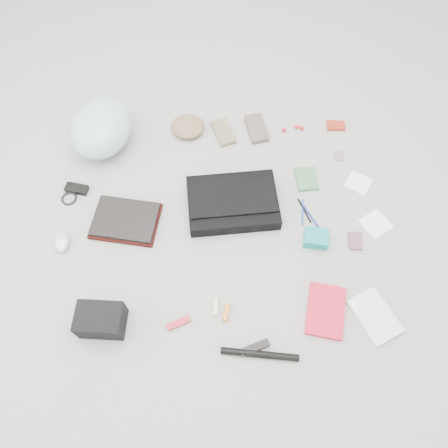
{
  "coord_description": "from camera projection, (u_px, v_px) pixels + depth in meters",
  "views": [
    {
      "loc": [
        -0.09,
        -0.95,
        1.83
      ],
      "look_at": [
        0.0,
        0.0,
        0.05
      ],
      "focal_mm": 35.0,
      "sensor_mm": 36.0,
      "label": 1
    }
  ],
  "objects": [
    {
      "name": "camera_bag",
      "position": [
        101.0,
        320.0,
        1.8
      ],
      "size": [
        0.21,
        0.16,
        0.12
      ],
      "primitive_type": "cube",
      "rotation": [
        0.0,
        0.0,
        -0.14
      ],
      "color": "black",
      "rests_on": "ground_plane"
    },
    {
      "name": "book_white",
      "position": [
        375.0,
        316.0,
        1.85
      ],
      "size": [
        0.22,
        0.26,
        0.02
      ],
      "primitive_type": "cube",
      "rotation": [
        0.0,
        0.0,
        0.38
      ],
      "color": "silver",
      "rests_on": "ground_plane"
    },
    {
      "name": "laptop",
      "position": [
        125.0,
        219.0,
        2.06
      ],
      "size": [
        0.34,
        0.28,
        0.02
      ],
      "primitive_type": "cube",
      "rotation": [
        0.0,
        0.0,
        -0.24
      ],
      "color": "black",
      "rests_on": "laptop_sleeve"
    },
    {
      "name": "mouse",
      "position": [
        62.0,
        242.0,
        2.01
      ],
      "size": [
        0.08,
        0.12,
        0.04
      ],
      "primitive_type": "ellipsoid",
      "rotation": [
        0.0,
        0.0,
        0.1
      ],
      "color": "#B9B9B9",
      "rests_on": "ground_plane"
    },
    {
      "name": "mitten_left",
      "position": [
        223.0,
        132.0,
        2.33
      ],
      "size": [
        0.12,
        0.19,
        0.03
      ],
      "primitive_type": "cube",
      "rotation": [
        0.0,
        0.0,
        0.25
      ],
      "color": "#816E53",
      "rests_on": "ground_plane"
    },
    {
      "name": "accordion_wallet",
      "position": [
        316.0,
        238.0,
        2.01
      ],
      "size": [
        0.13,
        0.11,
        0.05
      ],
      "primitive_type": "cube",
      "rotation": [
        0.0,
        0.0,
        -0.24
      ],
      "color": "#0E8C83",
      "rests_on": "ground_plane"
    },
    {
      "name": "stamp_sheet",
      "position": [
        339.0,
        156.0,
        2.27
      ],
      "size": [
        0.06,
        0.07,
        0.0
      ],
      "primitive_type": "cube",
      "rotation": [
        0.0,
        0.0,
        -0.09
      ],
      "color": "gray",
      "rests_on": "ground_plane"
    },
    {
      "name": "bag_flap",
      "position": [
        233.0,
        198.0,
        2.06
      ],
      "size": [
        0.42,
        0.19,
        0.01
      ],
      "primitive_type": "cube",
      "rotation": [
        0.0,
        0.0,
        0.01
      ],
      "color": "black",
      "rests_on": "messenger_bag"
    },
    {
      "name": "pen_navy",
      "position": [
        310.0,
        215.0,
        2.1
      ],
      "size": [
        0.07,
        0.15,
        0.01
      ],
      "primitive_type": "cylinder",
      "rotation": [
        1.57,
        0.0,
        0.38
      ],
      "color": "navy",
      "rests_on": "ground_plane"
    },
    {
      "name": "altoids_tin",
      "position": [
        336.0,
        126.0,
        2.35
      ],
      "size": [
        0.1,
        0.07,
        0.02
      ],
      "primitive_type": "cube",
      "rotation": [
        0.0,
        0.0,
        -0.13
      ],
      "color": "#A62B1A",
      "rests_on": "ground_plane"
    },
    {
      "name": "lollipop_b",
      "position": [
        297.0,
        127.0,
        2.35
      ],
      "size": [
        0.02,
        0.02,
        0.02
      ],
      "primitive_type": "sphere",
      "rotation": [
        0.0,
        0.0,
        -0.0
      ],
      "color": "#AE1B24",
      "rests_on": "ground_plane"
    },
    {
      "name": "mitten_right",
      "position": [
        256.0,
        128.0,
        2.34
      ],
      "size": [
        0.11,
        0.2,
        0.03
      ],
      "primitive_type": "cube",
      "rotation": [
        0.0,
        0.0,
        0.12
      ],
      "color": "brown",
      "rests_on": "ground_plane"
    },
    {
      "name": "card_deck",
      "position": [
        355.0,
        241.0,
        2.03
      ],
      "size": [
        0.07,
        0.1,
        0.02
      ],
      "primitive_type": "cube",
      "rotation": [
        0.0,
        0.0,
        -0.15
      ],
      "color": "#76506A",
      "rests_on": "ground_plane"
    },
    {
      "name": "lollipop_a",
      "position": [
        284.0,
        130.0,
        2.34
      ],
      "size": [
        0.03,
        0.03,
        0.02
      ],
      "primitive_type": "sphere",
      "rotation": [
        0.0,
        0.0,
        -0.35
      ],
      "color": "red",
      "rests_on": "ground_plane"
    },
    {
      "name": "laptop_sleeve",
      "position": [
        126.0,
        221.0,
        2.07
      ],
      "size": [
        0.35,
        0.3,
        0.02
      ],
      "primitive_type": "cube",
      "rotation": [
        0.0,
        0.0,
        -0.24
      ],
      "color": "black",
      "rests_on": "ground_plane"
    },
    {
      "name": "multitool",
      "position": [
        178.0,
        323.0,
        1.84
      ],
      "size": [
        0.11,
        0.06,
        0.02
      ],
      "primitive_type": "cube",
      "rotation": [
        0.0,
        0.0,
        0.34
      ],
      "color": "#B21E2D",
      "rests_on": "ground_plane"
    },
    {
      "name": "u_lock",
      "position": [
        255.0,
        348.0,
        1.79
      ],
      "size": [
        0.13,
        0.06,
        0.02
      ],
      "primitive_type": "cube",
      "rotation": [
        0.0,
        0.0,
        0.28
      ],
      "color": "black",
      "rests_on": "ground_plane"
    },
    {
      "name": "napkin_top",
      "position": [
        358.0,
        183.0,
        2.19
      ],
      "size": [
        0.16,
        0.16,
        0.01
      ],
      "primitive_type": "cube",
      "rotation": [
        0.0,
        0.0,
        0.9
      ],
      "color": "white",
      "rests_on": "ground_plane"
    },
    {
      "name": "toiletry_tube_orange",
      "position": [
        226.0,
        312.0,
        1.86
      ],
      "size": [
        0.04,
        0.08,
        0.02
      ],
      "primitive_type": "cylinder",
      "rotation": [
        1.57,
        0.0,
        -0.29
      ],
      "color": "orange",
      "rests_on": "ground_plane"
    },
    {
      "name": "book_red",
      "position": [
        326.0,
        311.0,
        1.87
      ],
      "size": [
        0.21,
        0.27,
        0.02
      ],
      "primitive_type": "cube",
      "rotation": [
        0.0,
        0.0,
        -0.29
      ],
      "color": "red",
      "rests_on": "ground_plane"
    },
    {
      "name": "notepad",
      "position": [
        306.0,
        179.0,
        2.19
      ],
      "size": [
        0.1,
        0.14,
        0.02
      ],
      "primitive_type": "cube",
      "rotation": [
        0.0,
        0.0,
        0.01
      ],
      "color": "#3E7147",
      "rests_on": "ground_plane"
    },
    {
      "name": "beanie",
      "position": [
        188.0,
        126.0,
        2.32
      ],
      "size": [
        0.23,
        0.22,
        0.06
      ],
      "primitive_type": "ellipsoid",
      "rotation": [
        0.0,
        0.0,
        -0.37
      ],
      "color": "#7E694A",
      "rests_on": "ground_plane"
    },
    {
      "name": "ground_plane",
      "position": [
        224.0,
        229.0,
        2.07
      ],
      "size": [
        4.0,
        4.0,
        0.0
      ],
      "primitive_type": "plane",
      "color": "gray"
    },
    {
      "name": "napkin_bottom",
      "position": [
        376.0,
        224.0,
        2.07
      ],
      "size": [
        0.16,
        0.16,
        0.01
      ],
      "primitive_type": "cube",
      "rotation": [
        0.0,
        0.0,
        0.48
      ],
      "color": "white",
      "rests_on": "ground_plane"
    },
    {
      "name": "pen_blue",
      "position": [
        303.0,
        212.0,
        2.11
      ],
      "size": [
        0.03,
        0.14,
        0.01
      ],
      "primitive_type": "cylinder",
      "rotation": [
        1.57,
        0.0,
        -0.19
      ],
      "color": "navy",
      "rests_on": "ground_plane"
    },
    {
      "name": "pen_black",
      "position": [
        304.0,
        211.0,
        2.11
      ],
      "size": [
        0.05,
        0.14,
        0.01
      ],
      "primitive_type": "cylinder",
      "rotation": [
        1.57,
        0.0,
        0.27
      ],
      "color": "black",
      "rests_on": "ground_plane"
    },
    {
      "name": "toiletry_tube_white",
      "position": [
        216.0,
        307.0,
        1.87
      ],
      "size": [
        0.03,
        0.08,
        0.02
      ],
      "primitive_type": "cylinder",
      "rotation": [
        1.57,
        0.0,
        -0.13
      ],
      "color": "silver",
      "rests_on": "ground_plane"
    },
    {
      "name": "bike_helmet",
      "position": [
        101.0,
        129.0,
        2.21
      ],
      "size": [
        0.4,
        0.44,
        0.22
      ],
      "primitive_type": "ellipsoid",
      "rotation": [
        0.0,
        0.0,
        -0.34
      ],
      "color": "#AEEADD",
      "rests_on": "ground_plane"
    },
    {
      "name": "bike_pump",
      "position": [
        260.0,
        354.0,
        1.78
      ],
      "size": [
        0.32,
        0.09,
        0.03
      ],
      "primitive_type": "cylinder",
      "rotation": [
        0.0,
        1.57,
        -0.19
      ],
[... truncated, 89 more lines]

